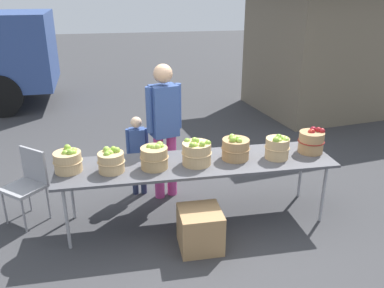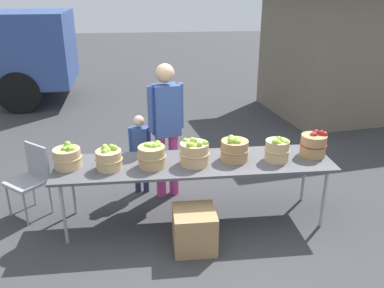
% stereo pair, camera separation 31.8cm
% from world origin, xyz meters
% --- Properties ---
extents(ground_plane, '(40.00, 40.00, 0.00)m').
position_xyz_m(ground_plane, '(0.00, 0.00, 0.00)').
color(ground_plane, '#38383A').
extents(market_table, '(3.10, 0.76, 0.75)m').
position_xyz_m(market_table, '(0.00, 0.00, 0.72)').
color(market_table, '#4C4C51').
rests_on(market_table, ground).
extents(apple_basket_green_0, '(0.31, 0.31, 0.26)m').
position_xyz_m(apple_basket_green_0, '(-1.39, 0.03, 0.87)').
color(apple_basket_green_0, tan).
rests_on(apple_basket_green_0, market_table).
extents(apple_basket_green_1, '(0.29, 0.29, 0.26)m').
position_xyz_m(apple_basket_green_1, '(-0.94, -0.06, 0.87)').
color(apple_basket_green_1, tan).
rests_on(apple_basket_green_1, market_table).
extents(apple_basket_green_2, '(0.31, 0.31, 0.28)m').
position_xyz_m(apple_basket_green_2, '(-0.48, -0.06, 0.88)').
color(apple_basket_green_2, tan).
rests_on(apple_basket_green_2, market_table).
extents(apple_basket_green_3, '(0.34, 0.34, 0.30)m').
position_xyz_m(apple_basket_green_3, '(-0.01, -0.05, 0.89)').
color(apple_basket_green_3, tan).
rests_on(apple_basket_green_3, market_table).
extents(apple_basket_green_4, '(0.33, 0.33, 0.29)m').
position_xyz_m(apple_basket_green_4, '(0.45, 0.01, 0.88)').
color(apple_basket_green_4, '#A87F51').
rests_on(apple_basket_green_4, market_table).
extents(apple_basket_green_5, '(0.29, 0.29, 0.29)m').
position_xyz_m(apple_basket_green_5, '(0.92, -0.06, 0.89)').
color(apple_basket_green_5, tan).
rests_on(apple_basket_green_5, market_table).
extents(apple_basket_red_0, '(0.31, 0.31, 0.31)m').
position_xyz_m(apple_basket_red_0, '(1.39, 0.04, 0.89)').
color(apple_basket_red_0, '#A87F51').
rests_on(apple_basket_red_0, market_table).
extents(vendor_adult, '(0.45, 0.31, 1.74)m').
position_xyz_m(vendor_adult, '(-0.28, 0.65, 1.03)').
color(vendor_adult, '#CC3F8C').
rests_on(vendor_adult, ground).
extents(child_customer, '(0.28, 0.15, 1.08)m').
position_xyz_m(child_customer, '(-0.62, 0.77, 0.63)').
color(child_customer, '#262D4C').
rests_on(child_customer, ground).
extents(food_kiosk, '(3.88, 3.38, 2.74)m').
position_xyz_m(food_kiosk, '(3.75, 4.02, 1.38)').
color(food_kiosk, '#726651').
rests_on(food_kiosk, ground).
extents(folding_chair, '(0.56, 0.56, 0.86)m').
position_xyz_m(folding_chair, '(-1.91, 0.39, 0.51)').
color(folding_chair, '#99999E').
rests_on(folding_chair, ground).
extents(produce_crate, '(0.44, 0.44, 0.44)m').
position_xyz_m(produce_crate, '(-0.07, -0.53, 0.22)').
color(produce_crate, '#A87F51').
rests_on(produce_crate, ground).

